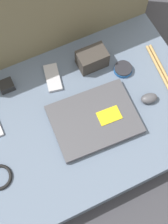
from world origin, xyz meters
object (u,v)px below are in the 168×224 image
object	(u,v)px
phone_black	(53,78)
speaker_puck	(123,69)
laptop	(94,119)
computer_mouse	(149,98)
camera_pouch	(92,59)
charger_brick	(7,86)

from	to	relation	value
phone_black	speaker_puck	bearing A→B (deg)	-6.47
laptop	speaker_puck	xyz separation A→B (m)	(0.21, 0.15, -0.00)
laptop	computer_mouse	size ratio (longest dim) A/B	4.51
laptop	phone_black	distance (m)	0.26
computer_mouse	camera_pouch	bearing A→B (deg)	128.91
phone_black	camera_pouch	bearing A→B (deg)	9.41
computer_mouse	camera_pouch	world-z (taller)	camera_pouch
camera_pouch	speaker_puck	bearing A→B (deg)	-39.34
phone_black	camera_pouch	size ratio (longest dim) A/B	1.11
speaker_puck	charger_brick	bearing A→B (deg)	164.20
laptop	speaker_puck	bearing A→B (deg)	39.24
laptop	camera_pouch	xyz separation A→B (m)	(0.11, 0.24, 0.03)
speaker_puck	phone_black	world-z (taller)	speaker_puck
camera_pouch	charger_brick	world-z (taller)	camera_pouch
camera_pouch	computer_mouse	bearing A→B (deg)	-62.35
speaker_puck	camera_pouch	world-z (taller)	camera_pouch
phone_black	charger_brick	xyz separation A→B (m)	(-0.19, 0.04, 0.01)
charger_brick	computer_mouse	bearing A→B (deg)	-31.08
laptop	camera_pouch	world-z (taller)	camera_pouch
computer_mouse	camera_pouch	size ratio (longest dim) A/B	0.62
phone_black	camera_pouch	xyz separation A→B (m)	(0.18, -0.01, 0.03)
laptop	computer_mouse	bearing A→B (deg)	-0.18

